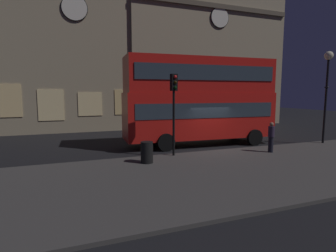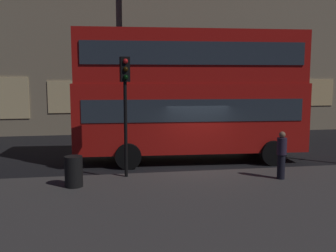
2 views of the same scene
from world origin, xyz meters
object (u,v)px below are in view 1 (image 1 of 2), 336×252
object	(u,v)px
traffic_light_near_kerb	(174,98)
pedestrian	(271,137)
litter_bin	(147,152)
street_lamp	(327,75)
double_decker_bus	(200,97)

from	to	relation	value
traffic_light_near_kerb	pedestrian	distance (m)	5.81
traffic_light_near_kerb	litter_bin	world-z (taller)	traffic_light_near_kerb
street_lamp	traffic_light_near_kerb	bearing A→B (deg)	179.30
traffic_light_near_kerb	double_decker_bus	bearing A→B (deg)	34.55
pedestrian	street_lamp	bearing A→B (deg)	-132.65
double_decker_bus	pedestrian	distance (m)	5.02
litter_bin	double_decker_bus	bearing A→B (deg)	38.33
double_decker_bus	street_lamp	world-z (taller)	street_lamp
double_decker_bus	traffic_light_near_kerb	bearing A→B (deg)	-133.72
traffic_light_near_kerb	street_lamp	world-z (taller)	street_lamp
double_decker_bus	litter_bin	world-z (taller)	double_decker_bus
double_decker_bus	traffic_light_near_kerb	xyz separation A→B (m)	(-2.91, -2.72, 0.03)
street_lamp	double_decker_bus	bearing A→B (deg)	159.37
traffic_light_near_kerb	street_lamp	xyz separation A→B (m)	(10.46, -0.13, 1.38)
street_lamp	pedestrian	size ratio (longest dim) A/B	3.53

